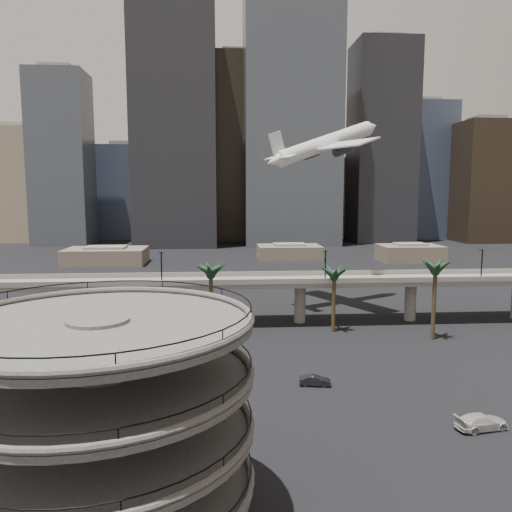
{
  "coord_description": "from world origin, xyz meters",
  "views": [
    {
      "loc": [
        -4.3,
        -39.06,
        25.08
      ],
      "look_at": [
        0.49,
        28.0,
        16.54
      ],
      "focal_mm": 35.0,
      "sensor_mm": 36.0,
      "label": 1
    }
  ],
  "objects": [
    {
      "name": "ground",
      "position": [
        0.0,
        0.0,
        0.0
      ],
      "size": [
        700.0,
        700.0,
        0.0
      ],
      "primitive_type": "plane",
      "color": "black",
      "rests_on": "ground"
    },
    {
      "name": "parking_ramp",
      "position": [
        -13.0,
        -4.0,
        9.84
      ],
      "size": [
        22.2,
        22.2,
        17.35
      ],
      "color": "#4B4946",
      "rests_on": "ground"
    },
    {
      "name": "overpass",
      "position": [
        0.0,
        55.0,
        7.34
      ],
      "size": [
        130.0,
        9.3,
        14.7
      ],
      "color": "slate",
      "rests_on": "ground"
    },
    {
      "name": "palm_trees",
      "position": [
        14.02,
        44.65,
        11.43
      ],
      "size": [
        42.4,
        10.4,
        14.0
      ],
      "color": "#4D3A21",
      "rests_on": "ground"
    },
    {
      "name": "low_buildings",
      "position": [
        6.89,
        142.3,
        2.86
      ],
      "size": [
        135.0,
        27.5,
        6.8
      ],
      "color": "brown",
      "rests_on": "ground"
    },
    {
      "name": "skyline",
      "position": [
        15.11,
        217.08,
        46.91
      ],
      "size": [
        269.0,
        86.0,
        128.21
      ],
      "color": "gray",
      "rests_on": "ground"
    },
    {
      "name": "airborne_jet",
      "position": [
        18.29,
        68.58,
        35.46
      ],
      "size": [
        28.8,
        26.92,
        12.58
      ],
      "rotation": [
        0.0,
        -0.31,
        0.5
      ],
      "color": "silver",
      "rests_on": "ground"
    },
    {
      "name": "car_a",
      "position": [
        -8.96,
        10.43,
        0.78
      ],
      "size": [
        4.86,
        3.86,
        1.55
      ],
      "primitive_type": "imported",
      "rotation": [
        0.0,
        0.0,
        1.05
      ],
      "color": "#AF4619",
      "rests_on": "ground"
    },
    {
      "name": "car_b",
      "position": [
        7.88,
        22.86,
        0.68
      ],
      "size": [
        4.3,
        2.03,
        1.36
      ],
      "primitive_type": "imported",
      "rotation": [
        0.0,
        0.0,
        1.42
      ],
      "color": "black",
      "rests_on": "ground"
    },
    {
      "name": "car_c",
      "position": [
        23.3,
        9.59,
        0.84
      ],
      "size": [
        6.1,
        3.34,
        1.68
      ],
      "primitive_type": "imported",
      "rotation": [
        0.0,
        0.0,
        1.75
      ],
      "color": "beige",
      "rests_on": "ground"
    }
  ]
}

